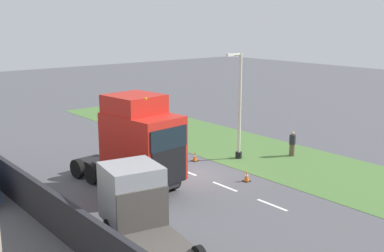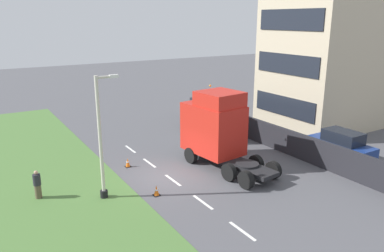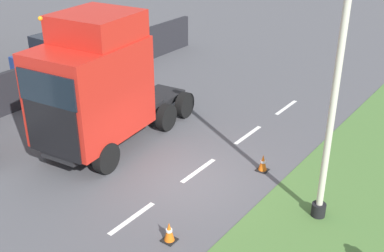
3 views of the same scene
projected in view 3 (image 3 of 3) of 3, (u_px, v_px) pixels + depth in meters
ground_plane at (186, 180)px, 15.29m from camera, size 120.00×120.00×0.00m
lane_markings at (198, 170)px, 15.80m from camera, size 0.16×14.60×0.00m
boundary_wall at (11, 92)px, 19.71m from camera, size 0.25×24.00×1.74m
lorry_cab at (96, 86)px, 16.07m from camera, size 3.29×7.06×4.95m
parked_car at (59, 56)px, 23.40m from camera, size 1.85×4.33×2.17m
lamp_post at (328, 123)px, 12.36m from camera, size 1.32×0.40×6.46m
traffic_cone_lead at (263, 163)px, 15.68m from camera, size 0.36×0.36×0.58m
traffic_cone_trailing at (169, 232)px, 12.50m from camera, size 0.36×0.36×0.58m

